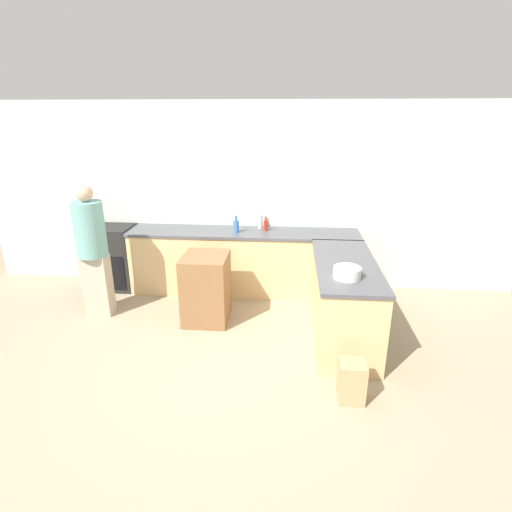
# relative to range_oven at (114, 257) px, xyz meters

# --- Properties ---
(ground_plane) EXTENTS (14.00, 14.00, 0.00)m
(ground_plane) POSITION_rel_range_oven_xyz_m (1.99, -1.90, -0.47)
(ground_plane) COLOR tan
(wall_back) EXTENTS (8.00, 0.06, 2.70)m
(wall_back) POSITION_rel_range_oven_xyz_m (1.99, 0.32, 0.88)
(wall_back) COLOR silver
(wall_back) RESTS_ON ground_plane
(counter_back) EXTENTS (3.30, 0.64, 0.93)m
(counter_back) POSITION_rel_range_oven_xyz_m (1.99, -0.01, -0.00)
(counter_back) COLOR #D6B27A
(counter_back) RESTS_ON ground_plane
(counter_peninsula) EXTENTS (0.69, 1.75, 0.93)m
(counter_peninsula) POSITION_rel_range_oven_xyz_m (3.29, -1.18, -0.00)
(counter_peninsula) COLOR #D6B27A
(counter_peninsula) RESTS_ON ground_plane
(range_oven) EXTENTS (0.66, 0.59, 0.94)m
(range_oven) POSITION_rel_range_oven_xyz_m (0.00, 0.00, 0.00)
(range_oven) COLOR black
(range_oven) RESTS_ON ground_plane
(island_table) EXTENTS (0.55, 0.60, 0.87)m
(island_table) POSITION_rel_range_oven_xyz_m (1.61, -0.93, -0.03)
(island_table) COLOR brown
(island_table) RESTS_ON ground_plane
(mixing_bowl) EXTENTS (0.28, 0.28, 0.11)m
(mixing_bowl) POSITION_rel_range_oven_xyz_m (3.24, -1.63, 0.52)
(mixing_bowl) COLOR white
(mixing_bowl) RESTS_ON counter_peninsula
(water_bottle_blue) EXTENTS (0.08, 0.08, 0.24)m
(water_bottle_blue) POSITION_rel_range_oven_xyz_m (1.89, -0.09, 0.56)
(water_bottle_blue) COLOR #386BB7
(water_bottle_blue) RESTS_ON counter_back
(vinegar_bottle_clear) EXTENTS (0.07, 0.07, 0.28)m
(vinegar_bottle_clear) POSITION_rel_range_oven_xyz_m (2.21, 0.17, 0.57)
(vinegar_bottle_clear) COLOR silver
(vinegar_bottle_clear) RESTS_ON counter_back
(hot_sauce_bottle) EXTENTS (0.06, 0.06, 0.20)m
(hot_sauce_bottle) POSITION_rel_range_oven_xyz_m (2.30, 0.06, 0.54)
(hot_sauce_bottle) COLOR red
(hot_sauce_bottle) RESTS_ON counter_back
(person_by_range) EXTENTS (0.38, 0.38, 1.71)m
(person_by_range) POSITION_rel_range_oven_xyz_m (0.17, -0.90, 0.45)
(person_by_range) COLOR #ADA38E
(person_by_range) RESTS_ON ground_plane
(paper_bag) EXTENTS (0.24, 0.23, 0.40)m
(paper_bag) POSITION_rel_range_oven_xyz_m (3.25, -2.34, -0.27)
(paper_bag) COLOR tan
(paper_bag) RESTS_ON ground_plane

